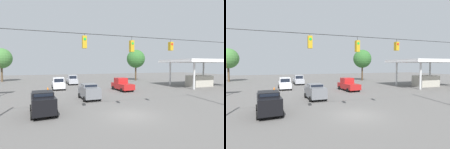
% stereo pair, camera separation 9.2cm
% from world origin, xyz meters
% --- Properties ---
extents(ground_plane, '(140.00, 140.00, 0.00)m').
position_xyz_m(ground_plane, '(0.00, 0.00, 0.00)').
color(ground_plane, '#605E5B').
extents(overhead_signal_span, '(22.79, 0.38, 7.32)m').
position_xyz_m(overhead_signal_span, '(0.08, 0.21, 4.56)').
color(overhead_signal_span, '#939399').
rests_on(overhead_signal_span, ground_plane).
extents(sedan_grey_withflow_mid, '(2.26, 4.24, 1.98)m').
position_xyz_m(sedan_grey_withflow_mid, '(1.76, -8.08, 1.03)').
color(sedan_grey_withflow_mid, slate).
rests_on(sedan_grey_withflow_mid, ground_plane).
extents(sedan_black_parked_shoulder, '(2.39, 4.58, 2.01)m').
position_xyz_m(sedan_black_parked_shoulder, '(7.10, -2.96, 1.04)').
color(sedan_black_parked_shoulder, black).
rests_on(sedan_black_parked_shoulder, ground_plane).
extents(pickup_truck_white_withflow_far, '(2.21, 5.58, 2.12)m').
position_xyz_m(pickup_truck_white_withflow_far, '(4.82, -19.26, 0.98)').
color(pickup_truck_white_withflow_far, silver).
rests_on(pickup_truck_white_withflow_far, ground_plane).
extents(pickup_truck_silver_withflow_deep, '(2.16, 5.40, 2.12)m').
position_xyz_m(pickup_truck_silver_withflow_deep, '(1.44, -26.39, 0.98)').
color(pickup_truck_silver_withflow_deep, '#A8AAB2').
rests_on(pickup_truck_silver_withflow_deep, ground_plane).
extents(pickup_truck_red_oncoming_far, '(2.43, 5.17, 2.12)m').
position_xyz_m(pickup_truck_red_oncoming_far, '(-5.30, -13.80, 0.98)').
color(pickup_truck_red_oncoming_far, red).
rests_on(pickup_truck_red_oncoming_far, ground_plane).
extents(traffic_cone_nearest, '(0.42, 0.42, 0.64)m').
position_xyz_m(traffic_cone_nearest, '(6.48, -2.68, 0.32)').
color(traffic_cone_nearest, orange).
rests_on(traffic_cone_nearest, ground_plane).
extents(traffic_cone_second, '(0.42, 0.42, 0.64)m').
position_xyz_m(traffic_cone_second, '(6.57, -5.75, 0.32)').
color(traffic_cone_second, orange).
rests_on(traffic_cone_second, ground_plane).
extents(traffic_cone_third, '(0.42, 0.42, 0.64)m').
position_xyz_m(traffic_cone_third, '(6.49, -8.81, 0.32)').
color(traffic_cone_third, orange).
rests_on(traffic_cone_third, ground_plane).
extents(traffic_cone_fourth, '(0.42, 0.42, 0.64)m').
position_xyz_m(traffic_cone_fourth, '(6.61, -11.70, 0.32)').
color(traffic_cone_fourth, orange).
rests_on(traffic_cone_fourth, ground_plane).
extents(traffic_cone_fifth, '(0.42, 0.42, 0.64)m').
position_xyz_m(traffic_cone_fifth, '(6.61, -14.93, 0.32)').
color(traffic_cone_fifth, orange).
rests_on(traffic_cone_fifth, ground_plane).
extents(traffic_cone_farthest, '(0.42, 0.42, 0.64)m').
position_xyz_m(traffic_cone_farthest, '(6.62, -17.83, 0.32)').
color(traffic_cone_farthest, orange).
rests_on(traffic_cone_farthest, ground_plane).
extents(gas_station, '(13.43, 9.25, 5.44)m').
position_xyz_m(gas_station, '(-22.38, -13.56, 3.97)').
color(gas_station, silver).
rests_on(gas_station, ground_plane).
extents(tree_horizon_left, '(5.20, 5.20, 8.65)m').
position_xyz_m(tree_horizon_left, '(17.64, -38.60, 6.02)').
color(tree_horizon_left, brown).
rests_on(tree_horizon_left, ground_plane).
extents(tree_horizon_right, '(5.07, 5.07, 8.62)m').
position_xyz_m(tree_horizon_right, '(-16.70, -30.15, 6.06)').
color(tree_horizon_right, '#4C3823').
rests_on(tree_horizon_right, ground_plane).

